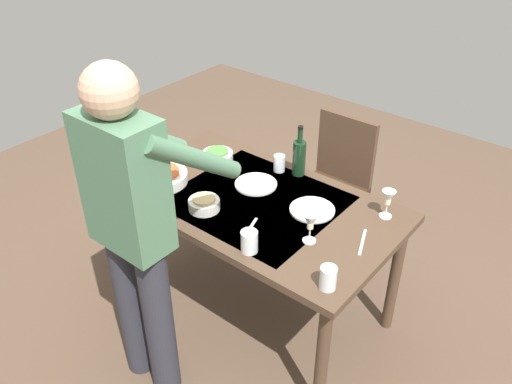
{
  "coord_description": "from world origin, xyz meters",
  "views": [
    {
      "loc": [
        -1.44,
        1.78,
        2.33
      ],
      "look_at": [
        0.0,
        0.0,
        0.82
      ],
      "focal_mm": 37.3,
      "sensor_mm": 36.0,
      "label": 1
    }
  ],
  "objects_px": {
    "wine_glass_right": "(388,199)",
    "dinner_plate_near": "(256,184)",
    "wine_glass_left": "(310,223)",
    "side_bowl_bread": "(204,204)",
    "dinner_plate_far": "(312,210)",
    "water_cup_near_right": "(249,241)",
    "water_cup_far_left": "(328,278)",
    "chair_near": "(336,177)",
    "dining_table": "(256,213)",
    "serving_bowl_pasta": "(160,177)",
    "side_bowl_salad": "(217,156)",
    "water_cup_near_left": "(279,163)",
    "wine_bottle": "(299,157)",
    "person_server": "(134,225)"
  },
  "relations": [
    {
      "from": "wine_glass_right",
      "to": "water_cup_far_left",
      "type": "bearing_deg",
      "value": 94.6
    },
    {
      "from": "chair_near",
      "to": "dinner_plate_far",
      "type": "relative_size",
      "value": 3.96
    },
    {
      "from": "water_cup_near_left",
      "to": "water_cup_far_left",
      "type": "xyz_separation_m",
      "value": [
        -0.73,
        0.63,
        0.0
      ]
    },
    {
      "from": "dining_table",
      "to": "wine_glass_right",
      "type": "relative_size",
      "value": 9.86
    },
    {
      "from": "wine_glass_right",
      "to": "dinner_plate_near",
      "type": "xyz_separation_m",
      "value": [
        0.68,
        0.18,
        -0.1
      ]
    },
    {
      "from": "chair_near",
      "to": "water_cup_far_left",
      "type": "height_order",
      "value": "chair_near"
    },
    {
      "from": "wine_bottle",
      "to": "side_bowl_salad",
      "type": "height_order",
      "value": "wine_bottle"
    },
    {
      "from": "dining_table",
      "to": "serving_bowl_pasta",
      "type": "bearing_deg",
      "value": 20.12
    },
    {
      "from": "person_server",
      "to": "wine_glass_right",
      "type": "relative_size",
      "value": 11.19
    },
    {
      "from": "wine_bottle",
      "to": "wine_glass_right",
      "type": "bearing_deg",
      "value": 173.79
    },
    {
      "from": "wine_glass_right",
      "to": "water_cup_near_right",
      "type": "relative_size",
      "value": 1.41
    },
    {
      "from": "water_cup_near_right",
      "to": "dinner_plate_near",
      "type": "relative_size",
      "value": 0.47
    },
    {
      "from": "water_cup_far_left",
      "to": "water_cup_near_right",
      "type": "bearing_deg",
      "value": 2.8
    },
    {
      "from": "dinner_plate_far",
      "to": "wine_glass_right",
      "type": "bearing_deg",
      "value": -148.89
    },
    {
      "from": "water_cup_far_left",
      "to": "side_bowl_bread",
      "type": "xyz_separation_m",
      "value": [
        0.79,
        -0.09,
        -0.02
      ]
    },
    {
      "from": "wine_glass_left",
      "to": "dinner_plate_near",
      "type": "height_order",
      "value": "wine_glass_left"
    },
    {
      "from": "wine_bottle",
      "to": "side_bowl_salad",
      "type": "bearing_deg",
      "value": 21.28
    },
    {
      "from": "wine_glass_right",
      "to": "side_bowl_bread",
      "type": "xyz_separation_m",
      "value": [
        0.75,
        0.52,
        -0.07
      ]
    },
    {
      "from": "side_bowl_bread",
      "to": "water_cup_near_right",
      "type": "bearing_deg",
      "value": 164.02
    },
    {
      "from": "chair_near",
      "to": "side_bowl_bread",
      "type": "relative_size",
      "value": 5.69
    },
    {
      "from": "dinner_plate_near",
      "to": "serving_bowl_pasta",
      "type": "bearing_deg",
      "value": 35.26
    },
    {
      "from": "wine_glass_left",
      "to": "side_bowl_bread",
      "type": "height_order",
      "value": "wine_glass_left"
    },
    {
      "from": "chair_near",
      "to": "water_cup_far_left",
      "type": "relative_size",
      "value": 8.56
    },
    {
      "from": "wine_glass_left",
      "to": "dinner_plate_near",
      "type": "bearing_deg",
      "value": -23.96
    },
    {
      "from": "water_cup_near_left",
      "to": "side_bowl_bread",
      "type": "height_order",
      "value": "water_cup_near_left"
    },
    {
      "from": "serving_bowl_pasta",
      "to": "dining_table",
      "type": "bearing_deg",
      "value": -159.88
    },
    {
      "from": "dining_table",
      "to": "wine_glass_left",
      "type": "relative_size",
      "value": 9.86
    },
    {
      "from": "wine_glass_right",
      "to": "water_cup_near_right",
      "type": "height_order",
      "value": "wine_glass_right"
    },
    {
      "from": "water_cup_near_right",
      "to": "water_cup_far_left",
      "type": "bearing_deg",
      "value": -177.2
    },
    {
      "from": "water_cup_far_left",
      "to": "serving_bowl_pasta",
      "type": "xyz_separation_m",
      "value": [
        1.16,
        -0.13,
        -0.02
      ]
    },
    {
      "from": "side_bowl_bread",
      "to": "dinner_plate_far",
      "type": "height_order",
      "value": "side_bowl_bread"
    },
    {
      "from": "dining_table",
      "to": "dinner_plate_far",
      "type": "distance_m",
      "value": 0.31
    },
    {
      "from": "water_cup_near_left",
      "to": "side_bowl_salad",
      "type": "xyz_separation_m",
      "value": [
        0.35,
        0.14,
        -0.02
      ]
    },
    {
      "from": "chair_near",
      "to": "water_cup_far_left",
      "type": "distance_m",
      "value": 1.33
    },
    {
      "from": "chair_near",
      "to": "dinner_plate_near",
      "type": "bearing_deg",
      "value": 81.92
    },
    {
      "from": "water_cup_near_right",
      "to": "wine_bottle",
      "type": "bearing_deg",
      "value": -72.7
    },
    {
      "from": "person_server",
      "to": "wine_bottle",
      "type": "distance_m",
      "value": 1.06
    },
    {
      "from": "water_cup_far_left",
      "to": "dinner_plate_far",
      "type": "height_order",
      "value": "water_cup_far_left"
    },
    {
      "from": "water_cup_near_right",
      "to": "wine_glass_left",
      "type": "bearing_deg",
      "value": -126.95
    },
    {
      "from": "wine_glass_left",
      "to": "water_cup_far_left",
      "type": "xyz_separation_m",
      "value": [
        -0.23,
        0.21,
        -0.05
      ]
    },
    {
      "from": "water_cup_near_right",
      "to": "dinner_plate_near",
      "type": "xyz_separation_m",
      "value": [
        0.33,
        -0.45,
        -0.05
      ]
    },
    {
      "from": "water_cup_near_right",
      "to": "side_bowl_salad",
      "type": "height_order",
      "value": "water_cup_near_right"
    },
    {
      "from": "serving_bowl_pasta",
      "to": "dinner_plate_far",
      "type": "distance_m",
      "value": 0.85
    },
    {
      "from": "person_server",
      "to": "serving_bowl_pasta",
      "type": "bearing_deg",
      "value": -50.73
    },
    {
      "from": "wine_glass_right",
      "to": "dinner_plate_near",
      "type": "distance_m",
      "value": 0.71
    },
    {
      "from": "wine_glass_right",
      "to": "serving_bowl_pasta",
      "type": "distance_m",
      "value": 1.22
    },
    {
      "from": "side_bowl_salad",
      "to": "side_bowl_bread",
      "type": "height_order",
      "value": "same"
    },
    {
      "from": "wine_bottle",
      "to": "side_bowl_salad",
      "type": "distance_m",
      "value": 0.49
    },
    {
      "from": "side_bowl_bread",
      "to": "chair_near",
      "type": "bearing_deg",
      "value": -98.76
    },
    {
      "from": "dining_table",
      "to": "water_cup_near_left",
      "type": "xyz_separation_m",
      "value": [
        0.09,
        -0.31,
        0.13
      ]
    }
  ]
}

